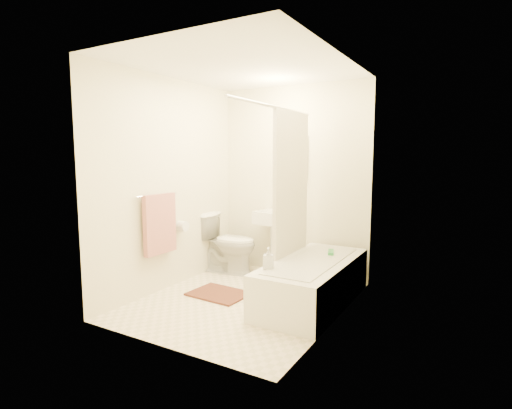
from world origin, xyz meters
The scene contains 17 objects.
floor centered at (0.00, 0.00, 0.00)m, with size 2.40×2.40×0.00m, color beige.
ceiling centered at (0.00, 0.00, 2.40)m, with size 2.40×2.40×0.00m, color white.
wall_back centered at (0.00, 1.20, 1.20)m, with size 2.00×0.02×2.40m, color beige.
wall_left centered at (-1.00, 0.00, 1.20)m, with size 0.02×2.40×2.40m, color beige.
wall_right centered at (1.00, 0.00, 1.20)m, with size 0.02×2.40×2.40m, color beige.
mirror centered at (0.00, 1.18, 1.50)m, with size 0.40×0.03×0.55m, color white.
curtain_rod centered at (0.30, 0.10, 2.00)m, with size 0.03×0.03×1.70m, color silver.
shower_curtain centered at (0.30, 0.50, 1.22)m, with size 0.04×0.80×1.55m, color silver.
towel_bar centered at (-0.96, -0.25, 1.10)m, with size 0.02×0.02×0.60m, color silver.
towel centered at (-0.93, -0.25, 0.78)m, with size 0.06×0.45×0.66m, color #CC7266.
toilet_paper centered at (-0.93, 0.12, 0.70)m, with size 0.12×0.12×0.11m, color white.
toilet centered at (-0.75, 0.80, 0.38)m, with size 0.44×0.78×0.77m, color white.
sink centered at (-0.18, 1.06, 0.44)m, with size 0.45×0.36×0.89m, color white, non-canonical shape.
bathtub centered at (0.65, 0.30, 0.22)m, with size 0.70×1.60×0.45m, color white, non-canonical shape.
bath_mat centered at (-0.34, 0.02, 0.01)m, with size 0.62×0.47×0.02m, color #522C1B.
soap_bottle centered at (0.39, -0.19, 0.55)m, with size 0.09×0.10×0.21m, color white.
scrub_brush centered at (0.71, 0.66, 0.47)m, with size 0.06×0.20×0.04m, color green.
Camera 1 is at (2.14, -3.46, 1.52)m, focal length 28.00 mm.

